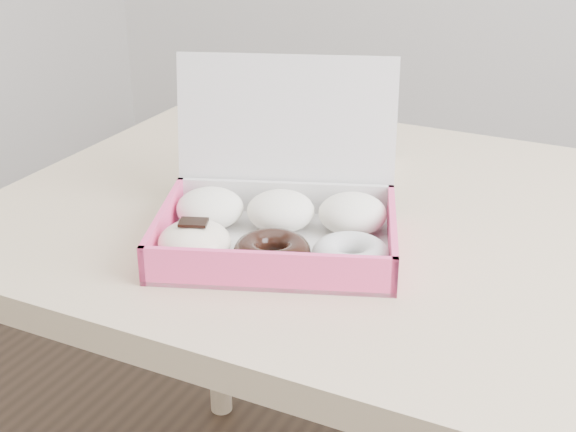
% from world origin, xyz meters
% --- Properties ---
extents(table, '(1.20, 0.80, 0.75)m').
position_xyz_m(table, '(0.00, 0.00, 0.67)').
color(table, '#CCB586').
rests_on(table, ground).
extents(donut_box, '(0.37, 0.34, 0.22)m').
position_xyz_m(donut_box, '(-0.15, -0.14, 0.78)').
color(donut_box, silver).
rests_on(donut_box, table).
extents(newspapers, '(0.24, 0.20, 0.04)m').
position_xyz_m(newspapers, '(-0.23, 0.13, 0.77)').
color(newspapers, silver).
rests_on(newspapers, table).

